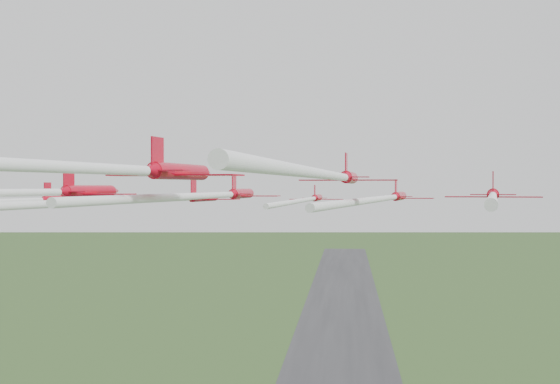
# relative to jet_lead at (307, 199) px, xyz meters

# --- Properties ---
(runway) EXTENTS (38.00, 900.00, 0.04)m
(runway) POSITION_rel_jet_lead_xyz_m (2.78, 186.90, -57.55)
(runway) COLOR #303033
(runway) RESTS_ON ground
(jet_lead) EXTENTS (7.94, 53.43, 2.36)m
(jet_lead) POSITION_rel_jet_lead_xyz_m (0.00, 0.00, 0.00)
(jet_lead) COLOR red
(jet_row2_left) EXTENTS (12.34, 58.60, 2.79)m
(jet_row2_left) POSITION_rel_jet_lead_xyz_m (-14.89, -18.52, 0.34)
(jet_row2_left) COLOR red
(jet_row2_right) EXTENTS (13.51, 59.02, 2.65)m
(jet_row2_right) POSITION_rel_jet_lead_xyz_m (9.28, -16.49, 0.44)
(jet_row2_right) COLOR red
(jet_row3_left) EXTENTS (8.26, 48.43, 2.43)m
(jet_row3_left) POSITION_rel_jet_lead_xyz_m (-29.15, -24.33, 0.21)
(jet_row3_left) COLOR red
(jet_row3_mid) EXTENTS (8.42, 49.53, 2.48)m
(jet_row3_mid) POSITION_rel_jet_lead_xyz_m (-6.82, -31.87, 0.93)
(jet_row3_mid) COLOR red
(jet_row3_right) EXTENTS (13.14, 50.52, 2.81)m
(jet_row3_right) POSITION_rel_jet_lead_xyz_m (17.87, -32.22, 0.90)
(jet_row3_right) COLOR red
(jet_row4_left) EXTENTS (10.89, 45.68, 2.52)m
(jet_row4_left) POSITION_rel_jet_lead_xyz_m (-18.62, -45.94, 1.27)
(jet_row4_left) COLOR red
(jet_row4_right) EXTENTS (7.97, 50.39, 2.36)m
(jet_row4_right) POSITION_rel_jet_lead_xyz_m (4.46, -50.15, 2.41)
(jet_row4_right) COLOR red
(jet_trail_solo) EXTENTS (12.10, 49.10, 2.67)m
(jet_trail_solo) POSITION_rel_jet_lead_xyz_m (-7.95, -60.47, 2.69)
(jet_trail_solo) COLOR red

